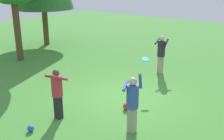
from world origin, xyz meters
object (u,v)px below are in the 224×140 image
object	(u,v)px
person_bystander	(57,90)
frisbee	(145,59)
person_thrower	(132,100)
ball_red	(127,106)
ball_blue	(31,128)
person_catcher	(161,51)

from	to	relation	value
person_bystander	frisbee	bearing A→B (deg)	-0.00
person_thrower	person_bystander	xyz separation A→B (m)	(-0.68, 2.29, -0.04)
person_bystander	ball_red	distance (m)	2.39
person_bystander	ball_blue	world-z (taller)	person_bystander
frisbee	ball_blue	distance (m)	4.84
person_bystander	ball_blue	distance (m)	1.35
person_thrower	frisbee	size ratio (longest dim) A/B	4.88
person_bystander	frisbee	distance (m)	3.69
person_thrower	ball_blue	bearing A→B (deg)	102.26
person_thrower	person_catcher	size ratio (longest dim) A/B	1.04
person_catcher	person_bystander	world-z (taller)	person_catcher
person_catcher	ball_red	bearing A→B (deg)	0.22
frisbee	person_thrower	bearing A→B (deg)	-155.94
person_bystander	person_thrower	bearing A→B (deg)	-57.38
person_thrower	person_bystander	distance (m)	2.39
frisbee	ball_red	world-z (taller)	frisbee
person_bystander	ball_blue	xyz separation A→B (m)	(-1.04, 0.05, -0.86)
person_thrower	person_catcher	xyz separation A→B (m)	(5.02, 1.71, 0.06)
person_bystander	frisbee	xyz separation A→B (m)	(3.53, -1.01, 0.32)
ball_red	ball_blue	world-z (taller)	ball_red
person_catcher	frisbee	distance (m)	2.23
person_catcher	ball_red	world-z (taller)	person_catcher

